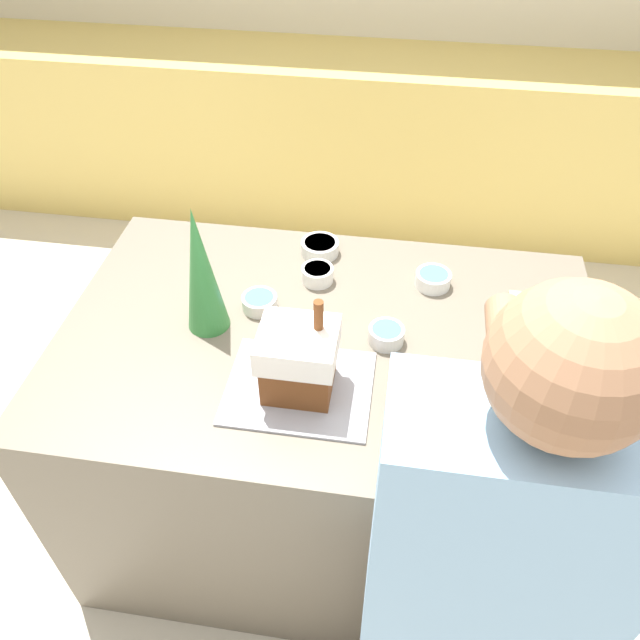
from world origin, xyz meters
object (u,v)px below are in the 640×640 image
candy_bowl_near_tray_right (317,274)px  candy_bowl_far_right (260,302)px  cookbook (540,311)px  candy_bowl_far_left (433,279)px  candy_bowl_center_rear (320,247)px  person (475,604)px  baking_tray (299,387)px  gingerbread_house (298,359)px  decorative_tree (201,271)px  candy_bowl_behind_tray (386,334)px

candy_bowl_near_tray_right → candy_bowl_far_right: (-0.15, -0.15, -0.00)m
candy_bowl_far_right → cookbook: (0.82, 0.10, -0.01)m
candy_bowl_far_left → candy_bowl_far_right: bearing=-160.0°
candy_bowl_center_rear → person: bearing=-65.7°
baking_tray → gingerbread_house: size_ratio=1.37×
decorative_tree → candy_bowl_far_right: bearing=35.5°
candy_bowl_center_rear → candy_bowl_far_right: 0.32m
gingerbread_house → candy_bowl_near_tray_right: bearing=92.8°
candy_bowl_far_right → cookbook: 0.82m
candy_bowl_near_tray_right → candy_bowl_far_left: bearing=5.1°
person → candy_bowl_near_tray_right: bearing=116.8°
candy_bowl_behind_tray → candy_bowl_far_right: bearing=167.5°
candy_bowl_behind_tray → person: 0.73m
gingerbread_house → candy_bowl_far_left: 0.59m
candy_bowl_far_right → candy_bowl_behind_tray: bearing=-12.5°
gingerbread_house → candy_bowl_far_right: size_ratio=2.63×
baking_tray → person: (0.44, -0.48, -0.04)m
candy_bowl_far_left → decorative_tree: bearing=-156.5°
candy_bowl_near_tray_right → candy_bowl_behind_tray: 0.33m
candy_bowl_center_rear → cookbook: size_ratio=0.73×
candy_bowl_center_rear → cookbook: candy_bowl_center_rear is taller
gingerbread_house → candy_bowl_far_left: gingerbread_house is taller
baking_tray → candy_bowl_center_rear: 0.59m
candy_bowl_far_left → candy_bowl_near_tray_right: bearing=-174.9°
baking_tray → candy_bowl_behind_tray: bearing=45.0°
candy_bowl_near_tray_right → candy_bowl_far_left: (0.36, 0.03, -0.00)m
candy_bowl_center_rear → candy_bowl_far_right: (-0.14, -0.29, -0.00)m
gingerbread_house → person: size_ratio=0.16×
baking_tray → candy_bowl_far_left: candy_bowl_far_left is taller
candy_bowl_center_rear → candy_bowl_behind_tray: bearing=-57.1°
baking_tray → candy_bowl_near_tray_right: candy_bowl_near_tray_right is taller
candy_bowl_center_rear → candy_bowl_near_tray_right: size_ratio=1.25×
baking_tray → decorative_tree: (-0.30, 0.20, 0.19)m
baking_tray → decorative_tree: bearing=146.1°
candy_bowl_center_rear → person: 1.17m
candy_bowl_far_left → candy_bowl_behind_tray: bearing=-114.8°
candy_bowl_near_tray_right → candy_bowl_far_right: bearing=-134.5°
decorative_tree → candy_bowl_behind_tray: (0.51, 0.01, -0.17)m
baking_tray → decorative_tree: decorative_tree is taller
candy_bowl_far_left → candy_bowl_center_rear: bearing=163.4°
candy_bowl_far_left → cookbook: 0.32m
baking_tray → person: bearing=-47.0°
candy_bowl_behind_tray → person: person is taller
person → candy_bowl_far_right: bearing=128.7°
decorative_tree → candy_bowl_near_tray_right: decorative_tree is taller
gingerbread_house → candy_bowl_center_rear: bearing=93.5°
candy_bowl_far_left → gingerbread_house: bearing=-124.9°
candy_bowl_near_tray_right → cookbook: candy_bowl_near_tray_right is taller
gingerbread_house → decorative_tree: decorative_tree is taller
baking_tray → candy_bowl_behind_tray: 0.30m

